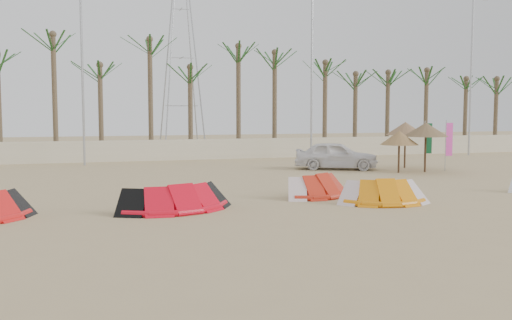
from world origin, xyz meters
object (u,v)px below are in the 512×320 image
object	(u,v)px
parasol_left	(399,138)
parasol_right	(405,128)
car	(336,155)
kite_orange	(380,191)
parasol_mid	(426,130)
kite_red_mid	(174,196)
kite_red_right	(317,185)

from	to	relation	value
parasol_left	parasol_right	bearing A→B (deg)	51.81
car	kite_orange	bearing A→B (deg)	-171.92
kite_orange	parasol_right	world-z (taller)	parasol_right
parasol_left	parasol_mid	size ratio (longest dim) A/B	0.84
kite_red_mid	kite_red_right	distance (m)	5.58
kite_red_mid	car	world-z (taller)	car
kite_orange	parasol_left	xyz separation A→B (m)	(5.68, 8.22, 1.34)
kite_orange	car	bearing A→B (deg)	72.44
kite_red_mid	parasol_left	distance (m)	14.61
kite_red_right	car	size ratio (longest dim) A/B	0.76
kite_red_mid	parasol_mid	distance (m)	15.83
kite_red_mid	kite_orange	distance (m)	6.87
parasol_right	car	world-z (taller)	parasol_right
parasol_left	parasol_mid	xyz separation A→B (m)	(1.44, -0.14, 0.41)
kite_red_right	parasol_right	size ratio (longest dim) A/B	1.33
kite_red_right	parasol_right	bearing A→B (deg)	43.24
kite_orange	car	xyz separation A→B (m)	(3.39, 10.70, 0.33)
kite_red_right	parasol_left	distance (m)	9.46
kite_orange	parasol_right	size ratio (longest dim) A/B	1.26
parasol_left	parasol_mid	bearing A→B (deg)	-5.43
kite_red_right	kite_orange	world-z (taller)	same
kite_red_mid	parasol_left	bearing A→B (deg)	30.74
kite_red_mid	parasol_left	world-z (taller)	parasol_left
kite_red_right	parasol_mid	distance (m)	10.56
parasol_left	parasol_right	size ratio (longest dim) A/B	0.84
parasol_right	parasol_left	bearing A→B (deg)	-128.19
kite_orange	parasol_mid	size ratio (longest dim) A/B	1.26
kite_red_right	kite_red_mid	bearing A→B (deg)	-166.46
parasol_left	parasol_right	distance (m)	2.60
parasol_mid	parasol_right	size ratio (longest dim) A/B	1.00
kite_orange	parasol_left	world-z (taller)	parasol_left
parasol_right	car	xyz separation A→B (m)	(-3.87, 0.47, -1.41)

